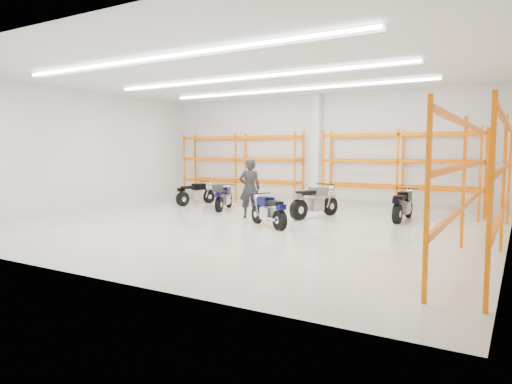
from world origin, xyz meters
The scene contains 12 objects.
ground centered at (0.00, 0.00, 0.00)m, with size 14.00×14.00×0.00m, color beige.
room_shell centered at (0.00, 0.03, 3.28)m, with size 14.02×12.02×4.51m.
motorcycle_main centered at (0.87, 0.31, 0.45)m, with size 1.73×1.17×0.96m.
motorcycle_back_a centered at (-4.56, 3.69, 0.46)m, with size 0.79×1.96×0.97m.
motorcycle_back_b centered at (-2.48, 2.78, 0.49)m, with size 0.92×1.96×1.03m.
motorcycle_back_c centered at (1.23, 2.67, 0.53)m, with size 1.00×2.23×1.12m.
motorcycle_back_d centered at (3.96, 3.51, 0.48)m, with size 0.69×2.08×1.02m.
standing_man centered at (-0.63, 1.68, 0.98)m, with size 0.72×0.47×1.97m, color black.
structural_column centered at (0.00, 5.82, 2.25)m, with size 0.32×0.32×4.50m, color white.
pallet_racking_back_left centered at (-3.40, 5.48, 1.79)m, with size 5.67×0.87×3.00m.
pallet_racking_back_right centered at (3.40, 5.48, 1.79)m, with size 5.67×0.87×3.00m.
pallet_racking_side centered at (6.48, 0.00, 1.81)m, with size 0.87×9.07×3.00m.
Camera 1 is at (7.25, -11.29, 2.19)m, focal length 32.00 mm.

